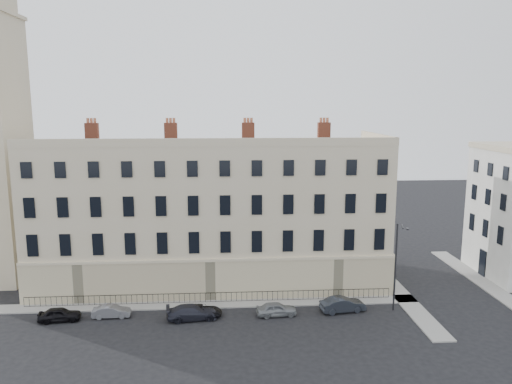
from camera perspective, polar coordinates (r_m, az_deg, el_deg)
ground at (r=44.73m, az=2.61°, el=-15.02°), size 160.00×160.00×0.00m
terrace at (r=53.46m, az=-5.13°, el=-2.34°), size 36.22×12.22×17.00m
pavement_terrace at (r=49.32m, az=-9.98°, el=-12.61°), size 48.00×2.00×0.12m
pavement_east_return at (r=54.73m, az=15.53°, el=-10.50°), size 2.00×24.00×0.12m
pavement_adjacent at (r=60.38m, az=24.00°, el=-9.06°), size 2.00×20.00×0.12m
railings at (r=49.23m, az=-5.21°, el=-11.92°), size 35.00×0.04×0.96m
car_a at (r=48.49m, az=-21.53°, el=-12.89°), size 3.76×1.86×1.23m
car_b at (r=47.84m, az=-16.19°, el=-12.97°), size 3.42×1.31×1.11m
car_c at (r=45.96m, az=-7.31°, el=-13.47°), size 4.74×2.37×1.32m
car_d at (r=46.44m, az=-6.33°, el=-13.36°), size 4.02×2.15×1.07m
car_e at (r=46.38m, az=2.36°, el=-13.22°), size 3.75×1.74×1.24m
car_f at (r=47.79m, az=9.87°, el=-12.56°), size 4.34×2.09×1.37m
streetlamp at (r=47.68m, az=15.74°, el=-7.83°), size 0.65×1.75×8.31m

